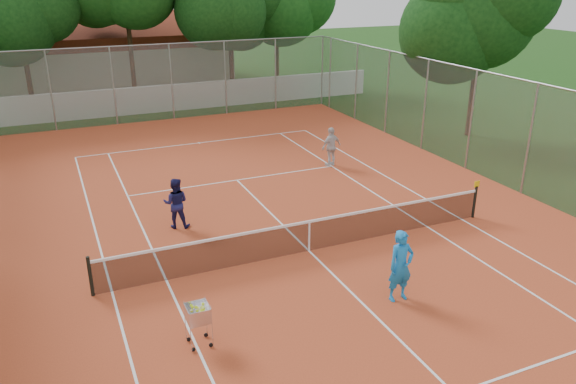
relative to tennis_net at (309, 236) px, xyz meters
name	(u,v)px	position (x,y,z in m)	size (l,w,h in m)	color
ground	(309,252)	(0.00, 0.00, -0.51)	(120.00, 120.00, 0.00)	#14380F
court_pad	(309,251)	(0.00, 0.00, -0.50)	(18.00, 34.00, 0.02)	#B64623
court_lines	(309,251)	(0.00, 0.00, -0.49)	(10.98, 23.78, 0.01)	white
tennis_net	(309,236)	(0.00, 0.00, 0.00)	(11.88, 0.10, 0.98)	black
perimeter_fence	(310,187)	(0.00, 0.00, 1.49)	(18.00, 34.00, 4.00)	slate
boundary_wall	(165,98)	(0.00, 19.00, 0.24)	(26.00, 0.30, 1.50)	white
clubhouse	(105,53)	(-2.00, 29.00, 1.69)	(16.40, 9.00, 4.40)	beige
tropical_trees	(149,17)	(0.00, 22.00, 4.49)	(29.00, 19.00, 10.00)	black
player_near	(401,266)	(0.91, -3.15, 0.42)	(0.66, 0.43, 1.81)	#187BCC
player_far_left	(176,203)	(-3.07, 3.14, 0.32)	(0.78, 0.61, 1.61)	#1A1A4E
player_far_right	(331,147)	(4.13, 6.52, 0.32)	(0.95, 0.40, 1.62)	silver
ball_hopper	(198,324)	(-4.03, -2.97, 0.04)	(0.51, 0.51, 1.05)	silver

